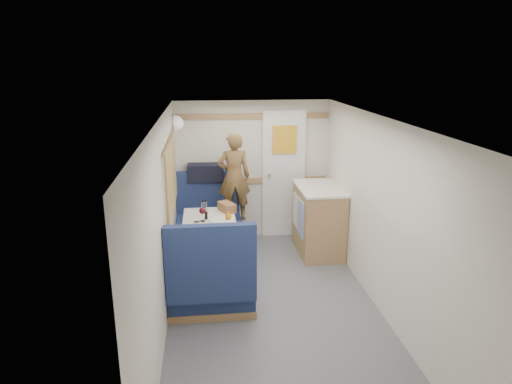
{
  "coord_description": "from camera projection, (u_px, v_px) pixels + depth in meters",
  "views": [
    {
      "loc": [
        -0.67,
        -4.12,
        2.55
      ],
      "look_at": [
        -0.1,
        0.9,
        1.07
      ],
      "focal_mm": 32.0,
      "sensor_mm": 36.0,
      "label": 1
    }
  ],
  "objects": [
    {
      "name": "beer_glass",
      "position": [
        228.0,
        216.0,
        5.37
      ],
      "size": [
        0.06,
        0.06,
        0.1
      ],
      "primitive_type": "cylinder",
      "color": "#964A15",
      "rests_on": "dinette_table"
    },
    {
      "name": "cheese_block",
      "position": [
        211.0,
        227.0,
        5.06
      ],
      "size": [
        0.11,
        0.07,
        0.04
      ],
      "primitive_type": "cube",
      "rotation": [
        0.0,
        0.0,
        0.08
      ],
      "color": "#D3CA7A",
      "rests_on": "tray"
    },
    {
      "name": "wall_back",
      "position": [
        253.0,
        170.0,
        6.58
      ],
      "size": [
        2.2,
        0.02,
        2.0
      ],
      "primitive_type": "cube",
      "color": "silver",
      "rests_on": "floor"
    },
    {
      "name": "bench_far",
      "position": [
        209.0,
        227.0,
        6.34
      ],
      "size": [
        0.9,
        0.59,
        1.05
      ],
      "color": "#191F50",
      "rests_on": "floor"
    },
    {
      "name": "tumbler_left",
      "position": [
        197.0,
        227.0,
        5.01
      ],
      "size": [
        0.07,
        0.07,
        0.11
      ],
      "primitive_type": "cylinder",
      "color": "white",
      "rests_on": "dinette_table"
    },
    {
      "name": "rear_door",
      "position": [
        284.0,
        172.0,
        6.61
      ],
      "size": [
        0.62,
        0.12,
        1.86
      ],
      "color": "white",
      "rests_on": "wall_back"
    },
    {
      "name": "tray",
      "position": [
        223.0,
        222.0,
        5.28
      ],
      "size": [
        0.35,
        0.39,
        0.02
      ],
      "primitive_type": "cube",
      "rotation": [
        0.0,
        0.0,
        0.4
      ],
      "color": "white",
      "rests_on": "dinette_table"
    },
    {
      "name": "oak_trim_low",
      "position": [
        253.0,
        181.0,
        6.6
      ],
      "size": [
        2.15,
        0.02,
        0.08
      ],
      "primitive_type": "cube",
      "color": "olive",
      "rests_on": "wall_back"
    },
    {
      "name": "wall_left",
      "position": [
        162.0,
        229.0,
        4.32
      ],
      "size": [
        0.02,
        4.5,
        2.0
      ],
      "primitive_type": "cube",
      "color": "silver",
      "rests_on": "floor"
    },
    {
      "name": "wall_right",
      "position": [
        386.0,
        220.0,
        4.55
      ],
      "size": [
        0.02,
        4.5,
        2.0
      ],
      "primitive_type": "cube",
      "color": "silver",
      "rests_on": "floor"
    },
    {
      "name": "bench_near",
      "position": [
        212.0,
        286.0,
        4.69
      ],
      "size": [
        0.9,
        0.59,
        1.05
      ],
      "color": "#191F50",
      "rests_on": "floor"
    },
    {
      "name": "tumbler_mid",
      "position": [
        204.0,
        205.0,
        5.73
      ],
      "size": [
        0.07,
        0.07,
        0.11
      ],
      "primitive_type": "cylinder",
      "color": "white",
      "rests_on": "dinette_table"
    },
    {
      "name": "ceiling",
      "position": [
        278.0,
        121.0,
        4.16
      ],
      "size": [
        4.5,
        4.5,
        0.0
      ],
      "primitive_type": "plane",
      "rotation": [
        3.14,
        0.0,
        0.0
      ],
      "color": "silver",
      "rests_on": "wall_back"
    },
    {
      "name": "person",
      "position": [
        234.0,
        177.0,
        6.05
      ],
      "size": [
        0.44,
        0.3,
        1.19
      ],
      "primitive_type": "imported",
      "rotation": [
        0.0,
        0.0,
        3.17
      ],
      "color": "brown",
      "rests_on": "bench_far"
    },
    {
      "name": "duffel_bag",
      "position": [
        206.0,
        172.0,
        6.38
      ],
      "size": [
        0.51,
        0.26,
        0.24
      ],
      "primitive_type": "cube",
      "rotation": [
        0.0,
        0.0,
        -0.03
      ],
      "color": "black",
      "rests_on": "ledge"
    },
    {
      "name": "wine_glass",
      "position": [
        202.0,
        211.0,
        5.3
      ],
      "size": [
        0.08,
        0.08,
        0.17
      ],
      "color": "white",
      "rests_on": "dinette_table"
    },
    {
      "name": "galley_counter",
      "position": [
        318.0,
        219.0,
        6.15
      ],
      "size": [
        0.57,
        0.92,
        0.92
      ],
      "color": "olive",
      "rests_on": "floor"
    },
    {
      "name": "floor",
      "position": [
        276.0,
        315.0,
        4.72
      ],
      "size": [
        4.5,
        4.5,
        0.0
      ],
      "primitive_type": "plane",
      "color": "#515156",
      "rests_on": "ground"
    },
    {
      "name": "oak_trim_high",
      "position": [
        253.0,
        116.0,
        6.34
      ],
      "size": [
        2.15,
        0.02,
        0.08
      ],
      "primitive_type": "cube",
      "color": "olive",
      "rests_on": "wall_back"
    },
    {
      "name": "dome_light",
      "position": [
        176.0,
        123.0,
        5.88
      ],
      "size": [
        0.2,
        0.2,
        0.2
      ],
      "primitive_type": "sphere",
      "color": "white",
      "rests_on": "wall_left"
    },
    {
      "name": "orange_fruit",
      "position": [
        228.0,
        216.0,
        5.34
      ],
      "size": [
        0.07,
        0.07,
        0.07
      ],
      "primitive_type": "sphere",
      "color": "#E4600A",
      "rests_on": "tray"
    },
    {
      "name": "side_window",
      "position": [
        170.0,
        177.0,
        5.2
      ],
      "size": [
        0.04,
        1.3,
        0.72
      ],
      "primitive_type": "cube",
      "color": "#9BA087",
      "rests_on": "wall_left"
    },
    {
      "name": "ledge",
      "position": [
        208.0,
        182.0,
        6.42
      ],
      "size": [
        0.9,
        0.14,
        0.04
      ],
      "primitive_type": "cube",
      "color": "olive",
      "rests_on": "bench_far"
    },
    {
      "name": "bread_loaf",
      "position": [
        227.0,
        207.0,
        5.68
      ],
      "size": [
        0.23,
        0.29,
        0.11
      ],
      "primitive_type": "cube",
      "rotation": [
        0.0,
        0.0,
        0.42
      ],
      "color": "brown",
      "rests_on": "dinette_table"
    },
    {
      "name": "dinette_table",
      "position": [
        210.0,
        232.0,
        5.44
      ],
      "size": [
        0.62,
        0.92,
        0.72
      ],
      "color": "white",
      "rests_on": "floor"
    },
    {
      "name": "pepper_grinder",
      "position": [
        206.0,
        215.0,
        5.39
      ],
      "size": [
        0.04,
        0.04,
        0.1
      ],
      "primitive_type": "cylinder",
      "color": "black",
      "rests_on": "dinette_table"
    }
  ]
}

